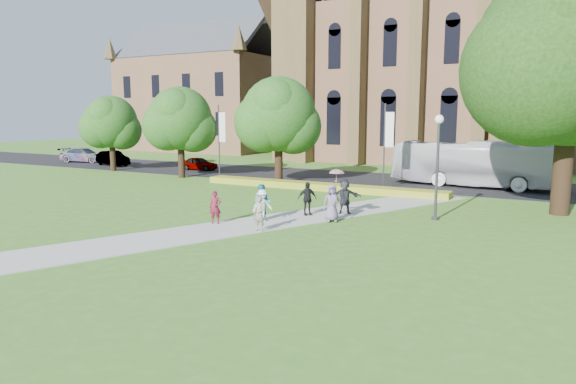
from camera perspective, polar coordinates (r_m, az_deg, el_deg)
The scene contains 25 objects.
ground at distance 23.84m, azimuth -5.48°, elevation -4.16°, with size 160.00×160.00×0.00m, color #387122.
road at distance 41.73m, azimuth 9.91°, elevation 1.30°, with size 160.00×10.00×0.02m, color black.
footpath at distance 24.66m, azimuth -4.19°, elevation -3.67°, with size 3.20×30.00×0.04m, color #B2B2A8.
flower_hedge at distance 36.14m, azimuth 3.49°, elevation 0.63°, with size 18.00×1.40×0.45m, color gold.
cathedral at distance 59.62m, azimuth 26.11°, elevation 15.25°, with size 52.60×18.25×28.00m.
building_west at distance 77.32m, azimuth -9.42°, elevation 11.49°, with size 22.00×14.00×18.30m.
streetlamp at distance 26.46m, azimuth 16.31°, elevation 4.03°, with size 0.44×0.44×5.24m.
large_tree at distance 30.48m, azimuth 29.03°, elevation 13.43°, with size 9.60×9.60×13.20m.
street_tree_0 at distance 43.48m, azimuth -11.90°, elevation 7.97°, with size 5.20×5.20×7.50m.
street_tree_1 at distance 38.76m, azimuth -1.06°, elevation 8.60°, with size 5.60×5.60×8.05m.
street_tree_2 at distance 50.42m, azimuth -19.07°, elevation 7.36°, with size 4.80×4.80×6.95m.
banner_pole_0 at distance 36.23m, azimuth 10.83°, elevation 5.54°, with size 0.70×0.10×6.00m.
banner_pole_1 at distance 42.56m, azimuth -7.56°, elevation 6.06°, with size 0.70×0.10×6.00m.
tour_coach at distance 39.60m, azimuth 20.18°, elevation 2.93°, with size 2.79×11.91×3.32m, color white.
car_0 at distance 49.18m, azimuth -9.86°, elevation 3.14°, with size 1.46×3.62×1.23m, color gray.
car_1 at distance 55.56m, azimuth -18.89°, elevation 3.56°, with size 1.59×4.55×1.50m, color gray.
car_2 at distance 60.83m, azimuth -21.74°, elevation 3.84°, with size 2.15×5.29×1.53m, color gray.
pedestrian_0 at distance 24.93m, azimuth -8.09°, elevation -1.69°, with size 0.58×0.38×1.59m, color maroon.
pedestrian_1 at distance 25.28m, azimuth -2.87°, elevation -1.19°, with size 0.89×0.69×1.83m, color teal.
pedestrian_2 at distance 25.22m, azimuth -2.87°, elevation -1.49°, with size 1.02×0.59×1.59m, color white.
pedestrian_3 at distance 26.74m, azimuth 2.15°, elevation -0.73°, with size 1.02×0.42×1.74m, color black.
pedestrian_4 at distance 25.30m, azimuth 4.92°, elevation -1.20°, with size 0.89×0.58×1.83m, color slate.
pedestrian_5 at distance 27.28m, azimuth 6.32°, elevation -0.50°, with size 1.70×0.54×1.83m, color #27282F.
pedestrian_6 at distance 23.12m, azimuth -3.19°, elevation -2.41°, with size 0.59×0.38×1.60m, color gray.
parasol at distance 25.14m, azimuth 5.42°, elevation 1.58°, with size 0.74×0.74×0.65m, color #F2ACAB.
Camera 1 is at (12.93, -19.32, 5.29)m, focal length 32.00 mm.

